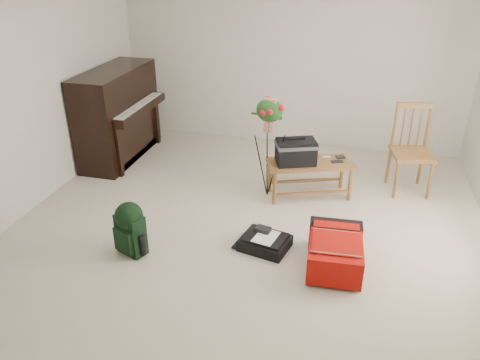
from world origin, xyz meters
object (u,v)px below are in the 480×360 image
(red_suitcase, at_px, (335,248))
(green_backpack, at_px, (130,226))
(black_duffel, at_px, (265,242))
(piano, at_px, (119,116))
(bench, at_px, (300,154))
(flower_stand, at_px, (268,149))
(dining_chair, at_px, (412,151))

(red_suitcase, height_order, green_backpack, green_backpack)
(red_suitcase, relative_size, black_duffel, 1.41)
(red_suitcase, bearing_deg, piano, 146.54)
(green_backpack, bearing_deg, bench, 70.45)
(piano, height_order, green_backpack, piano)
(black_duffel, bearing_deg, flower_stand, 112.73)
(red_suitcase, bearing_deg, green_backpack, -173.88)
(piano, distance_m, green_backpack, 2.46)
(dining_chair, distance_m, green_backpack, 3.41)
(piano, height_order, flower_stand, same)
(piano, xyz_separation_m, green_backpack, (1.19, -2.14, -0.29))
(bench, bearing_deg, piano, 147.48)
(bench, relative_size, black_duffel, 2.02)
(piano, bearing_deg, flower_stand, -15.82)
(piano, height_order, red_suitcase, piano)
(bench, bearing_deg, green_backpack, -152.26)
(bench, bearing_deg, dining_chair, -0.17)
(red_suitcase, xyz_separation_m, flower_stand, (-0.89, 1.17, 0.44))
(dining_chair, bearing_deg, bench, -170.72)
(red_suitcase, bearing_deg, dining_chair, 63.35)
(red_suitcase, height_order, flower_stand, flower_stand)
(piano, xyz_separation_m, red_suitcase, (3.14, -1.80, -0.43))
(bench, xyz_separation_m, black_duffel, (-0.16, -1.20, -0.47))
(piano, bearing_deg, black_duffel, -35.31)
(dining_chair, relative_size, flower_stand, 0.85)
(piano, relative_size, black_duffel, 2.81)
(piano, bearing_deg, red_suitcase, -29.91)
(bench, distance_m, black_duffel, 1.30)
(dining_chair, bearing_deg, black_duffel, -142.08)
(piano, height_order, black_duffel, piano)
(dining_chair, bearing_deg, green_backpack, -153.68)
(bench, relative_size, red_suitcase, 1.43)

